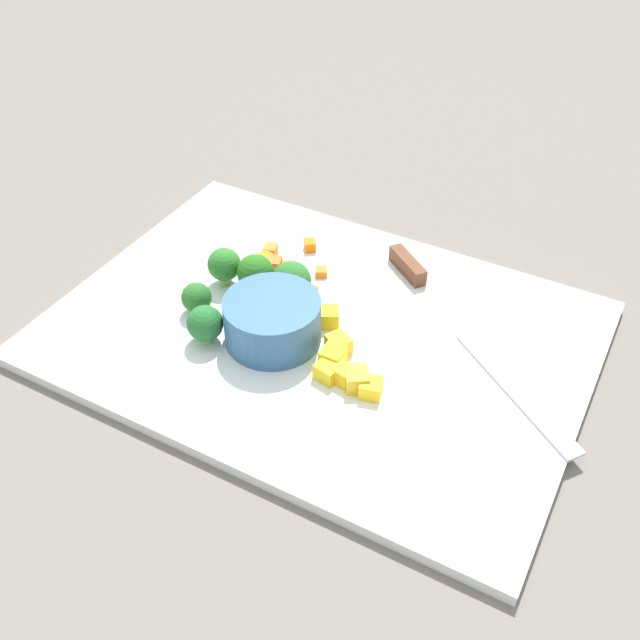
# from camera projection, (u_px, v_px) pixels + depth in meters

# --- Properties ---
(ground_plane) EXTENTS (4.00, 4.00, 0.00)m
(ground_plane) POSITION_uv_depth(u_px,v_px,m) (320.00, 337.00, 0.73)
(ground_plane) COLOR slate
(cutting_board) EXTENTS (0.51, 0.37, 0.01)m
(cutting_board) POSITION_uv_depth(u_px,v_px,m) (320.00, 332.00, 0.72)
(cutting_board) COLOR white
(cutting_board) RESTS_ON ground_plane
(prep_bowl) EXTENTS (0.09, 0.09, 0.05)m
(prep_bowl) POSITION_uv_depth(u_px,v_px,m) (273.00, 321.00, 0.69)
(prep_bowl) COLOR #335E8D
(prep_bowl) RESTS_ON cutting_board
(chef_knife) EXTENTS (0.26, 0.20, 0.02)m
(chef_knife) POSITION_uv_depth(u_px,v_px,m) (445.00, 308.00, 0.73)
(chef_knife) COLOR silver
(chef_knife) RESTS_ON cutting_board
(carrot_dice_0) EXTENTS (0.02, 0.01, 0.01)m
(carrot_dice_0) POSITION_uv_depth(u_px,v_px,m) (309.00, 291.00, 0.75)
(carrot_dice_0) COLOR orange
(carrot_dice_0) RESTS_ON cutting_board
(carrot_dice_1) EXTENTS (0.02, 0.02, 0.02)m
(carrot_dice_1) POSITION_uv_depth(u_px,v_px,m) (255.00, 284.00, 0.76)
(carrot_dice_1) COLOR orange
(carrot_dice_1) RESTS_ON cutting_board
(carrot_dice_2) EXTENTS (0.02, 0.02, 0.01)m
(carrot_dice_2) POSITION_uv_depth(u_px,v_px,m) (266.00, 260.00, 0.79)
(carrot_dice_2) COLOR orange
(carrot_dice_2) RESTS_ON cutting_board
(carrot_dice_3) EXTENTS (0.01, 0.01, 0.01)m
(carrot_dice_3) POSITION_uv_depth(u_px,v_px,m) (285.00, 268.00, 0.79)
(carrot_dice_3) COLOR orange
(carrot_dice_3) RESTS_ON cutting_board
(carrot_dice_4) EXTENTS (0.02, 0.02, 0.01)m
(carrot_dice_4) POSITION_uv_depth(u_px,v_px,m) (310.00, 245.00, 0.82)
(carrot_dice_4) COLOR orange
(carrot_dice_4) RESTS_ON cutting_board
(carrot_dice_5) EXTENTS (0.02, 0.02, 0.02)m
(carrot_dice_5) POSITION_uv_depth(u_px,v_px,m) (274.00, 265.00, 0.79)
(carrot_dice_5) COLOR orange
(carrot_dice_5) RESTS_ON cutting_board
(carrot_dice_6) EXTENTS (0.02, 0.02, 0.01)m
(carrot_dice_6) POSITION_uv_depth(u_px,v_px,m) (291.00, 282.00, 0.76)
(carrot_dice_6) COLOR orange
(carrot_dice_6) RESTS_ON cutting_board
(carrot_dice_7) EXTENTS (0.02, 0.02, 0.01)m
(carrot_dice_7) POSITION_uv_depth(u_px,v_px,m) (270.00, 252.00, 0.80)
(carrot_dice_7) COLOR orange
(carrot_dice_7) RESTS_ON cutting_board
(carrot_dice_8) EXTENTS (0.02, 0.02, 0.01)m
(carrot_dice_8) POSITION_uv_depth(u_px,v_px,m) (321.00, 272.00, 0.78)
(carrot_dice_8) COLOR orange
(carrot_dice_8) RESTS_ON cutting_board
(carrot_dice_9) EXTENTS (0.01, 0.01, 0.01)m
(carrot_dice_9) POSITION_uv_depth(u_px,v_px,m) (245.00, 265.00, 0.79)
(carrot_dice_9) COLOR orange
(carrot_dice_9) RESTS_ON cutting_board
(pepper_dice_0) EXTENTS (0.03, 0.03, 0.02)m
(pepper_dice_0) POSITION_uv_depth(u_px,v_px,m) (339.00, 344.00, 0.69)
(pepper_dice_0) COLOR yellow
(pepper_dice_0) RESTS_ON cutting_board
(pepper_dice_1) EXTENTS (0.02, 0.02, 0.02)m
(pepper_dice_1) POSITION_uv_depth(u_px,v_px,m) (333.00, 357.00, 0.68)
(pepper_dice_1) COLOR yellow
(pepper_dice_1) RESTS_ON cutting_board
(pepper_dice_2) EXTENTS (0.02, 0.02, 0.01)m
(pepper_dice_2) POSITION_uv_depth(u_px,v_px,m) (371.00, 388.00, 0.65)
(pepper_dice_2) COLOR yellow
(pepper_dice_2) RESTS_ON cutting_board
(pepper_dice_3) EXTENTS (0.02, 0.03, 0.02)m
(pepper_dice_3) POSITION_uv_depth(u_px,v_px,m) (330.00, 317.00, 0.72)
(pepper_dice_3) COLOR yellow
(pepper_dice_3) RESTS_ON cutting_board
(pepper_dice_4) EXTENTS (0.02, 0.02, 0.02)m
(pepper_dice_4) POSITION_uv_depth(u_px,v_px,m) (344.00, 374.00, 0.66)
(pepper_dice_4) COLOR yellow
(pepper_dice_4) RESTS_ON cutting_board
(pepper_dice_5) EXTENTS (0.02, 0.03, 0.02)m
(pepper_dice_5) POSITION_uv_depth(u_px,v_px,m) (329.00, 371.00, 0.66)
(pepper_dice_5) COLOR yellow
(pepper_dice_5) RESTS_ON cutting_board
(pepper_dice_6) EXTENTS (0.03, 0.03, 0.02)m
(pepper_dice_6) POSITION_uv_depth(u_px,v_px,m) (357.00, 379.00, 0.65)
(pepper_dice_6) COLOR yellow
(pepper_dice_6) RESTS_ON cutting_board
(broccoli_floret_0) EXTENTS (0.04, 0.04, 0.04)m
(broccoli_floret_0) POSITION_uv_depth(u_px,v_px,m) (224.00, 265.00, 0.76)
(broccoli_floret_0) COLOR #81AA5E
(broccoli_floret_0) RESTS_ON cutting_board
(broccoli_floret_1) EXTENTS (0.03, 0.03, 0.03)m
(broccoli_floret_1) POSITION_uv_depth(u_px,v_px,m) (196.00, 298.00, 0.73)
(broccoli_floret_1) COLOR #86BA6C
(broccoli_floret_1) RESTS_ON cutting_board
(broccoli_floret_2) EXTENTS (0.03, 0.03, 0.04)m
(broccoli_floret_2) POSITION_uv_depth(u_px,v_px,m) (205.00, 324.00, 0.69)
(broccoli_floret_2) COLOR #90BC61
(broccoli_floret_2) RESTS_ON cutting_board
(broccoli_floret_3) EXTENTS (0.04, 0.04, 0.04)m
(broccoli_floret_3) POSITION_uv_depth(u_px,v_px,m) (291.00, 281.00, 0.74)
(broccoli_floret_3) COLOR #84B067
(broccoli_floret_3) RESTS_ON cutting_board
(broccoli_floret_4) EXTENTS (0.04, 0.04, 0.05)m
(broccoli_floret_4) POSITION_uv_depth(u_px,v_px,m) (255.00, 273.00, 0.75)
(broccoli_floret_4) COLOR #8EBB58
(broccoli_floret_4) RESTS_ON cutting_board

